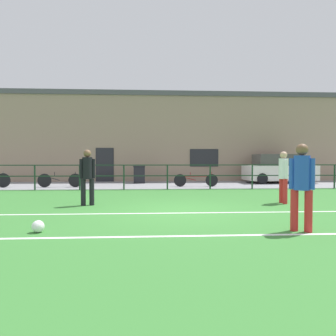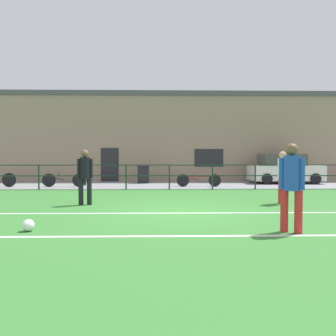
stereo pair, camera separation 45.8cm
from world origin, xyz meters
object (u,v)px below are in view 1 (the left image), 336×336
parked_car_red (278,169)px  bicycle_parked_2 (60,180)px  soccer_ball_match (38,226)px  bicycle_parked_1 (196,180)px  spectator_child (82,172)px  player_winger (283,174)px  trash_bin_0 (139,174)px  player_goalkeeper (87,174)px  player_striker (302,182)px

parked_car_red → bicycle_parked_2: parked_car_red is taller
soccer_ball_match → bicycle_parked_1: size_ratio=0.10×
spectator_child → bicycle_parked_1: (5.84, -0.92, -0.36)m
parked_car_red → player_winger: bearing=-112.0°
spectator_child → trash_bin_0: (2.92, 1.45, -0.18)m
player_goalkeeper → trash_bin_0: bearing=70.3°
bicycle_parked_1 → trash_bin_0: size_ratio=2.24×
player_winger → bicycle_parked_1: (-1.90, 5.91, -0.58)m
player_striker → spectator_child: bearing=150.9°
player_winger → bicycle_parked_2: 10.49m
parked_car_red → bicycle_parked_1: (-5.18, -2.19, -0.46)m
player_goalkeeper → spectator_child: (-1.65, 6.93, -0.25)m
player_striker → player_goalkeeper: bearing=172.3°
player_goalkeeper → player_striker: 6.03m
player_winger → parked_car_red: size_ratio=0.42×
trash_bin_0 → soccer_ball_match: bearing=-97.3°
player_striker → spectator_child: player_striker is taller
parked_car_red → bicycle_parked_2: bearing=-169.6°
player_goalkeeper → bicycle_parked_2: player_goalkeeper is taller
bicycle_parked_2 → soccer_ball_match: bearing=-76.3°
player_goalkeeper → parked_car_red: 12.45m
player_striker → parked_car_red: player_striker is taller
player_goalkeeper → soccer_ball_match: size_ratio=7.26×
player_striker → player_winger: 3.95m
spectator_child → player_goalkeeper: bearing=115.5°
bicycle_parked_1 → soccer_ball_match: bearing=-115.1°
soccer_ball_match → bicycle_parked_1: 10.43m
player_winger → soccer_ball_match: player_winger is taller
parked_car_red → bicycle_parked_1: bearing=-157.1°
player_goalkeeper → spectator_child: bearing=92.4°
bicycle_parked_2 → bicycle_parked_1: bearing=0.0°
player_striker → player_winger: size_ratio=1.03×
player_winger → trash_bin_0: player_winger is taller
spectator_child → parked_car_red: 11.10m
player_winger → soccer_ball_match: (-6.34, -3.53, -0.82)m
spectator_child → soccer_ball_match: bearing=109.8°
player_winger → trash_bin_0: (-4.83, 8.28, -0.41)m
player_goalkeeper → trash_bin_0: (1.27, 8.37, -0.43)m
soccer_ball_match → spectator_child: 10.48m
player_goalkeeper → player_striker: (4.80, -3.65, 0.00)m
soccer_ball_match → trash_bin_0: size_ratio=0.23×
soccer_ball_match → bicycle_parked_1: (4.43, 9.44, 0.23)m
trash_bin_0 → player_striker: bearing=-73.6°
player_winger → trash_bin_0: 9.60m
player_goalkeeper → bicycle_parked_2: 6.55m
player_striker → soccer_ball_match: size_ratio=7.29×
player_goalkeeper → player_winger: 6.10m
player_winger → spectator_child: (-7.75, 6.84, -0.23)m
player_striker → soccer_ball_match: 5.12m
player_striker → spectator_child: 12.39m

